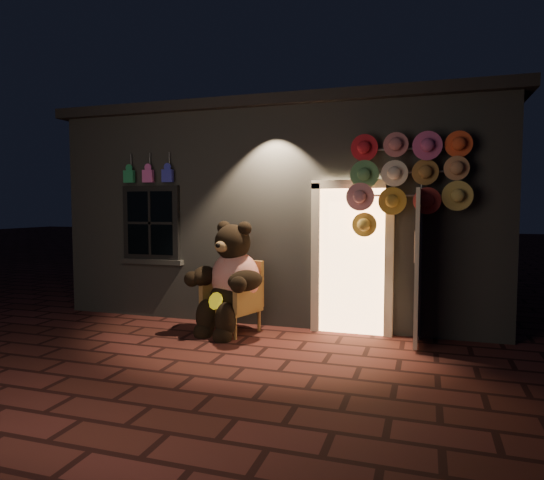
% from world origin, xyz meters
% --- Properties ---
extents(ground, '(60.00, 60.00, 0.00)m').
position_xyz_m(ground, '(0.00, 0.00, 0.00)').
color(ground, '#542420').
rests_on(ground, ground).
extents(shop_building, '(7.30, 5.95, 3.51)m').
position_xyz_m(shop_building, '(0.00, 3.99, 1.74)').
color(shop_building, slate).
rests_on(shop_building, ground).
extents(wicker_armchair, '(0.86, 0.82, 1.03)m').
position_xyz_m(wicker_armchair, '(-0.28, 1.06, 0.51)').
color(wicker_armchair, '#9D693C').
rests_on(wicker_armchair, ground).
extents(teddy_bear, '(1.16, 1.07, 1.68)m').
position_xyz_m(teddy_bear, '(-0.30, 0.93, 0.76)').
color(teddy_bear, red).
rests_on(teddy_bear, ground).
extents(hat_rack, '(1.60, 0.22, 2.82)m').
position_xyz_m(hat_rack, '(2.08, 1.28, 2.20)').
color(hat_rack, '#59595E').
rests_on(hat_rack, ground).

